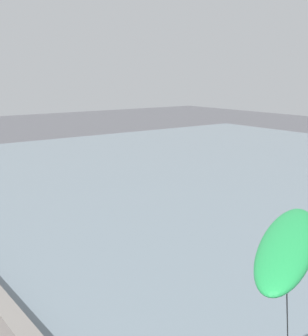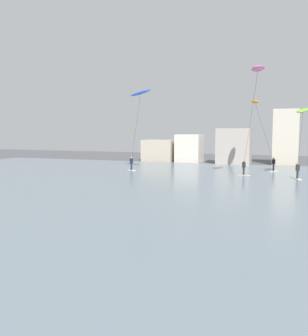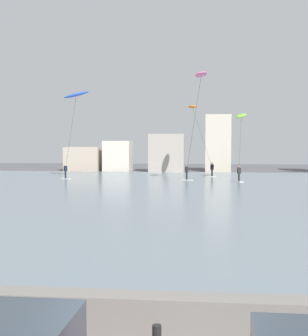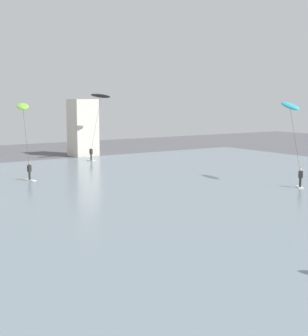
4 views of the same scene
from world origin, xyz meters
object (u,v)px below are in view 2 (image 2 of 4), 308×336
kitesurfer_blue (140,97)px  kitesurfer_lime (303,115)px  kitesurfer_orange (258,112)px  kitesurfer_pink (257,77)px

kitesurfer_blue → kitesurfer_lime: bearing=2.7°
kitesurfer_orange → kitesurfer_lime: bearing=-44.3°
kitesurfer_blue → kitesurfer_pink: 13.78m
kitesurfer_pink → kitesurfer_lime: bearing=39.5°
kitesurfer_orange → kitesurfer_pink: bearing=-86.1°
kitesurfer_lime → kitesurfer_pink: kitesurfer_pink is taller
kitesurfer_orange → kitesurfer_pink: kitesurfer_pink is taller
kitesurfer_pink → kitesurfer_orange: bearing=93.9°
kitesurfer_lime → kitesurfer_orange: bearing=135.7°
kitesurfer_lime → kitesurfer_pink: (-4.34, -3.58, 3.67)m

